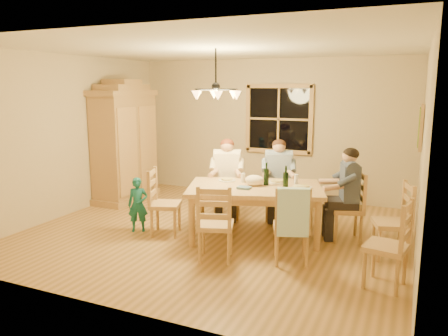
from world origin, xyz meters
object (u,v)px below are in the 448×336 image
at_px(armoire, 125,146).
at_px(chair_spare_back, 390,235).
at_px(chair_spare_front, 385,260).
at_px(wine_bottle_b, 286,178).
at_px(chair_far_right, 278,201).
at_px(chair_near_left, 216,236).
at_px(chandelier, 216,93).
at_px(chair_near_right, 291,239).
at_px(wine_bottle_a, 266,174).
at_px(adult_slate_man, 348,182).
at_px(adult_woman, 227,169).
at_px(dining_table, 255,193).
at_px(adult_plaid_man, 279,170).
at_px(chair_far_left, 227,200).
at_px(child, 138,205).
at_px(chair_end_left, 166,214).
at_px(chair_end_right, 346,219).

height_order(armoire, chair_spare_back, armoire).
bearing_deg(chair_spare_front, wine_bottle_b, 66.74).
bearing_deg(chair_far_right, chair_near_left, 64.80).
bearing_deg(chair_far_right, chandelier, 38.57).
height_order(chair_near_right, wine_bottle_a, wine_bottle_a).
height_order(wine_bottle_a, chair_spare_back, wine_bottle_a).
bearing_deg(chair_near_left, adult_slate_man, 26.57).
height_order(armoire, adult_woman, armoire).
bearing_deg(adult_woman, dining_table, 117.90).
bearing_deg(chair_spare_front, adult_plaid_man, 53.79).
xyz_separation_m(chair_far_right, adult_slate_man, (1.18, -0.54, 0.54)).
distance_m(chair_far_left, chair_near_right, 2.02).
height_order(chair_far_right, adult_slate_man, adult_slate_man).
xyz_separation_m(wine_bottle_b, child, (-2.15, -0.46, -0.51)).
bearing_deg(adult_slate_man, dining_table, 90.00).
bearing_deg(chandelier, chair_near_right, -25.91).
bearing_deg(adult_slate_man, chair_far_right, 46.64).
bearing_deg(adult_woman, chair_end_left, 46.74).
distance_m(chandelier, chair_far_right, 2.15).
bearing_deg(adult_woman, child, 31.55).
distance_m(wine_bottle_b, chair_spare_front, 1.80).
xyz_separation_m(child, chair_spare_front, (3.56, -0.47, -0.11)).
relative_size(wine_bottle_a, wine_bottle_b, 1.00).
relative_size(chair_far_left, chair_end_left, 1.00).
bearing_deg(chair_near_left, chair_spare_back, 6.72).
bearing_deg(wine_bottle_a, chair_far_left, 147.36).
xyz_separation_m(chair_far_left, chair_near_left, (0.58, -1.69, 0.00)).
bearing_deg(chair_spare_front, chair_end_right, 34.71).
xyz_separation_m(chair_end_left, wine_bottle_a, (1.37, 0.57, 0.62)).
bearing_deg(chair_spare_back, armoire, 60.36).
xyz_separation_m(chandelier, dining_table, (0.59, 0.05, -1.42)).
relative_size(armoire, child, 2.78).
bearing_deg(adult_plaid_man, chair_far_left, -0.00).
xyz_separation_m(chandelier, adult_slate_man, (1.84, 0.47, -1.24)).
distance_m(chair_near_left, chair_spare_back, 2.24).
xyz_separation_m(chair_near_left, chair_spare_back, (2.02, 0.96, 0.00)).
bearing_deg(adult_plaid_man, dining_table, 67.62).
bearing_deg(chair_near_left, chair_far_right, 64.80).
bearing_deg(adult_slate_man, child, 88.07).
bearing_deg(child, dining_table, -13.38).
xyz_separation_m(chair_end_left, wine_bottle_b, (1.70, 0.42, 0.62)).
height_order(chair_far_left, chair_spare_front, same).
bearing_deg(chair_far_left, armoire, -27.24).
xyz_separation_m(wine_bottle_a, wine_bottle_b, (0.33, -0.15, 0.00)).
bearing_deg(adult_plaid_man, wine_bottle_b, 93.33).
distance_m(adult_slate_man, wine_bottle_a, 1.16).
bearing_deg(chair_far_left, chandelier, 82.31).
height_order(chair_far_left, adult_slate_man, adult_slate_man).
bearing_deg(chair_end_right, child, 88.07).
xyz_separation_m(dining_table, adult_slate_man, (1.25, 0.42, 0.18)).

